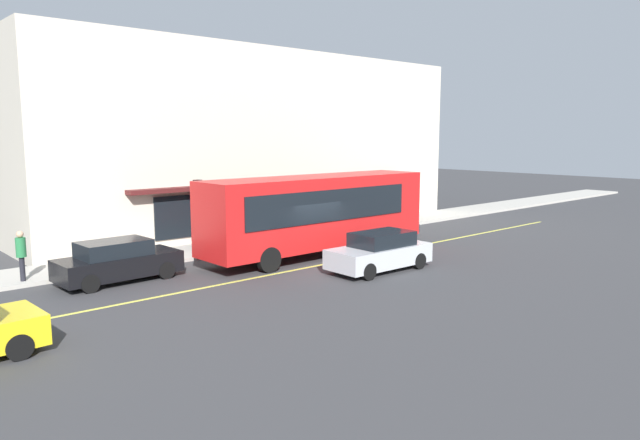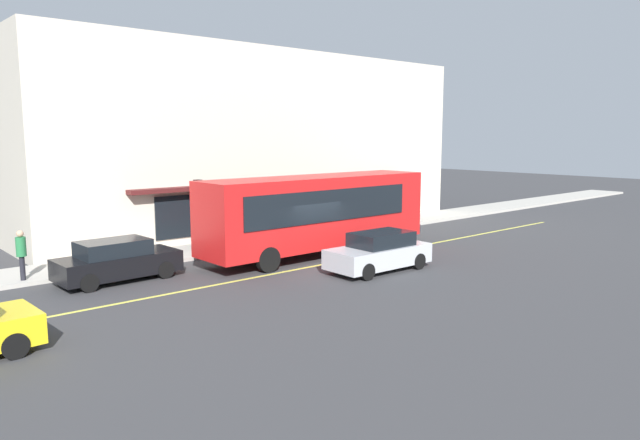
# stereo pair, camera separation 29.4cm
# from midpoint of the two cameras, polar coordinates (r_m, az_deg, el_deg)

# --- Properties ---
(ground) EXTENTS (120.00, 120.00, 0.00)m
(ground) POSITION_cam_midpoint_polar(r_m,az_deg,el_deg) (24.02, -0.16, -4.38)
(ground) COLOR #38383A
(sidewalk) EXTENTS (80.00, 2.89, 0.15)m
(sidewalk) POSITION_cam_midpoint_polar(r_m,az_deg,el_deg) (28.34, -7.68, -2.34)
(sidewalk) COLOR #B2ADA3
(sidewalk) RESTS_ON ground
(lane_centre_stripe) EXTENTS (36.00, 0.16, 0.01)m
(lane_centre_stripe) POSITION_cam_midpoint_polar(r_m,az_deg,el_deg) (24.02, -0.16, -4.37)
(lane_centre_stripe) COLOR #D8D14C
(lane_centre_stripe) RESTS_ON ground
(storefront_building) EXTENTS (26.05, 10.81, 9.77)m
(storefront_building) POSITION_cam_midpoint_polar(r_m,az_deg,el_deg) (35.49, -8.49, 7.57)
(storefront_building) COLOR beige
(storefront_building) RESTS_ON ground
(bus) EXTENTS (11.14, 2.64, 3.50)m
(bus) POSITION_cam_midpoint_polar(r_m,az_deg,el_deg) (25.54, -0.53, 0.91)
(bus) COLOR red
(bus) RESTS_ON ground
(traffic_light) EXTENTS (0.30, 0.52, 3.20)m
(traffic_light) POSITION_cam_midpoint_polar(r_m,az_deg,el_deg) (25.91, -12.07, 2.05)
(traffic_light) COLOR #2D2D33
(traffic_light) RESTS_ON sidewalk
(car_silver) EXTENTS (4.34, 1.93, 1.52)m
(car_silver) POSITION_cam_midpoint_polar(r_m,az_deg,el_deg) (22.99, 5.49, -3.10)
(car_silver) COLOR #B7BABF
(car_silver) RESTS_ON ground
(car_black) EXTENTS (4.37, 1.99, 1.52)m
(car_black) POSITION_cam_midpoint_polar(r_m,az_deg,el_deg) (22.43, -19.46, -3.83)
(car_black) COLOR black
(car_black) RESTS_ON ground
(pedestrian_by_curb) EXTENTS (0.34, 0.34, 1.79)m
(pedestrian_by_curb) POSITION_cam_midpoint_polar(r_m,az_deg,el_deg) (23.15, -27.43, -2.68)
(pedestrian_by_curb) COLOR black
(pedestrian_by_curb) RESTS_ON sidewalk
(pedestrian_at_corner) EXTENTS (0.34, 0.34, 1.71)m
(pedestrian_at_corner) POSITION_cam_midpoint_polar(r_m,az_deg,el_deg) (27.33, -7.40, -0.39)
(pedestrian_at_corner) COLOR black
(pedestrian_at_corner) RESTS_ON sidewalk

